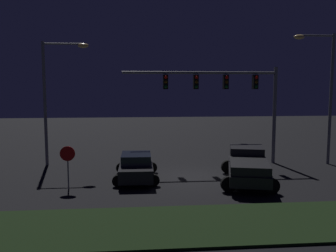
{
  "coord_description": "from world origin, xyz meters",
  "views": [
    {
      "loc": [
        -3.15,
        -20.56,
        5.26
      ],
      "look_at": [
        -1.09,
        1.81,
        2.75
      ],
      "focal_mm": 38.79,
      "sensor_mm": 36.0,
      "label": 1
    }
  ],
  "objects_px": {
    "traffic_signal_gantry": "(226,89)",
    "street_lamp_right": "(324,83)",
    "pickup_truck": "(247,164)",
    "street_lamp_left": "(54,88)",
    "stop_sign": "(68,159)",
    "car_sedan": "(136,167)"
  },
  "relations": [
    {
      "from": "car_sedan",
      "to": "stop_sign",
      "type": "height_order",
      "value": "stop_sign"
    },
    {
      "from": "pickup_truck",
      "to": "car_sedan",
      "type": "distance_m",
      "value": 6.15
    },
    {
      "from": "traffic_signal_gantry",
      "to": "street_lamp_left",
      "type": "relative_size",
      "value": 1.28
    },
    {
      "from": "pickup_truck",
      "to": "stop_sign",
      "type": "relative_size",
      "value": 2.57
    },
    {
      "from": "pickup_truck",
      "to": "car_sedan",
      "type": "relative_size",
      "value": 1.29
    },
    {
      "from": "traffic_signal_gantry",
      "to": "street_lamp_right",
      "type": "xyz_separation_m",
      "value": [
        6.38,
        -0.66,
        0.38
      ]
    },
    {
      "from": "car_sedan",
      "to": "street_lamp_right",
      "type": "height_order",
      "value": "street_lamp_right"
    },
    {
      "from": "traffic_signal_gantry",
      "to": "street_lamp_left",
      "type": "xyz_separation_m",
      "value": [
        -11.27,
        0.69,
        0.11
      ]
    },
    {
      "from": "traffic_signal_gantry",
      "to": "street_lamp_right",
      "type": "distance_m",
      "value": 6.42
    },
    {
      "from": "car_sedan",
      "to": "street_lamp_left",
      "type": "relative_size",
      "value": 0.55
    },
    {
      "from": "car_sedan",
      "to": "stop_sign",
      "type": "relative_size",
      "value": 1.99
    },
    {
      "from": "traffic_signal_gantry",
      "to": "stop_sign",
      "type": "height_order",
      "value": "traffic_signal_gantry"
    },
    {
      "from": "street_lamp_right",
      "to": "stop_sign",
      "type": "xyz_separation_m",
      "value": [
        -15.82,
        -4.61,
        -3.85
      ]
    },
    {
      "from": "pickup_truck",
      "to": "traffic_signal_gantry",
      "type": "relative_size",
      "value": 0.55
    },
    {
      "from": "pickup_truck",
      "to": "car_sedan",
      "type": "height_order",
      "value": "pickup_truck"
    },
    {
      "from": "street_lamp_left",
      "to": "stop_sign",
      "type": "relative_size",
      "value": 3.63
    },
    {
      "from": "pickup_truck",
      "to": "street_lamp_right",
      "type": "relative_size",
      "value": 0.66
    },
    {
      "from": "traffic_signal_gantry",
      "to": "car_sedan",
      "type": "bearing_deg",
      "value": -148.86
    },
    {
      "from": "traffic_signal_gantry",
      "to": "street_lamp_left",
      "type": "bearing_deg",
      "value": 176.52
    },
    {
      "from": "pickup_truck",
      "to": "street_lamp_left",
      "type": "xyz_separation_m",
      "value": [
        -11.33,
        5.37,
        4.14
      ]
    },
    {
      "from": "street_lamp_right",
      "to": "stop_sign",
      "type": "relative_size",
      "value": 3.87
    },
    {
      "from": "stop_sign",
      "to": "car_sedan",
      "type": "bearing_deg",
      "value": 25.48
    }
  ]
}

